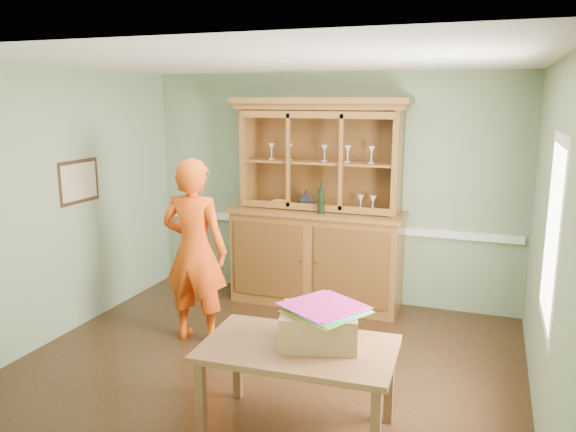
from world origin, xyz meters
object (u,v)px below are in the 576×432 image
at_px(dining_table, 298,356).
at_px(person, 195,251).
at_px(china_hutch, 317,234).
at_px(cardboard_box, 319,327).

relative_size(dining_table, person, 0.76).
distance_m(china_hutch, dining_table, 2.72).
xyz_separation_m(dining_table, person, (-1.50, 1.21, 0.32)).
xyz_separation_m(china_hutch, cardboard_box, (0.80, -2.54, -0.03)).
distance_m(china_hutch, cardboard_box, 2.66).
xyz_separation_m(cardboard_box, person, (-1.63, 1.12, 0.12)).
bearing_deg(cardboard_box, person, 145.43).
bearing_deg(cardboard_box, dining_table, -145.87).
bearing_deg(china_hutch, dining_table, -75.61).
relative_size(china_hutch, dining_table, 1.72).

